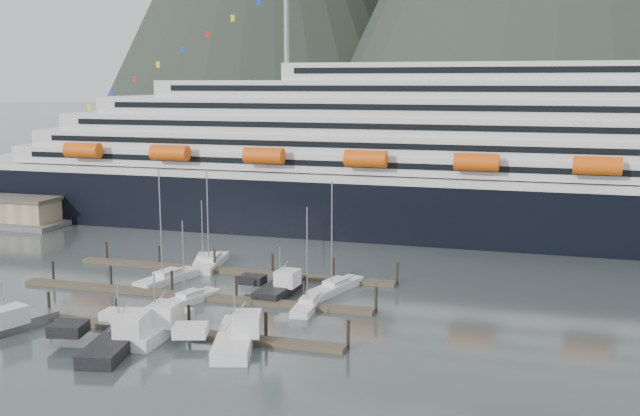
{
  "coord_description": "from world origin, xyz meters",
  "views": [
    {
      "loc": [
        37.62,
        -79.92,
        27.02
      ],
      "look_at": [
        6.58,
        22.0,
        9.03
      ],
      "focal_mm": 42.0,
      "sensor_mm": 36.0,
      "label": 1
    }
  ],
  "objects_px": {
    "cruise_ship": "(501,168)",
    "sailboat_d": "(309,304)",
    "trawler_b": "(155,326)",
    "trawler_a": "(3,324)",
    "sailboat_b": "(168,279)",
    "trawler_c": "(118,337)",
    "trawler_d": "(234,337)",
    "sailboat_g": "(336,287)",
    "sailboat_c": "(190,299)",
    "sailboat_f": "(204,261)",
    "trawler_e": "(279,287)",
    "sailboat_e": "(211,263)"
  },
  "relations": [
    {
      "from": "sailboat_d",
      "to": "trawler_a",
      "type": "relative_size",
      "value": 1.06
    },
    {
      "from": "sailboat_c",
      "to": "sailboat_g",
      "type": "xyz_separation_m",
      "value": [
        15.88,
        10.48,
        0.03
      ]
    },
    {
      "from": "trawler_d",
      "to": "sailboat_d",
      "type": "bearing_deg",
      "value": -29.83
    },
    {
      "from": "cruise_ship",
      "to": "sailboat_d",
      "type": "xyz_separation_m",
      "value": [
        -19.18,
        -51.44,
        -11.64
      ]
    },
    {
      "from": "trawler_c",
      "to": "trawler_d",
      "type": "height_order",
      "value": "trawler_c"
    },
    {
      "from": "sailboat_c",
      "to": "trawler_d",
      "type": "height_order",
      "value": "sailboat_c"
    },
    {
      "from": "sailboat_c",
      "to": "sailboat_f",
      "type": "height_order",
      "value": "sailboat_c"
    },
    {
      "from": "sailboat_b",
      "to": "trawler_b",
      "type": "distance_m",
      "value": 21.78
    },
    {
      "from": "cruise_ship",
      "to": "sailboat_f",
      "type": "relative_size",
      "value": 20.7
    },
    {
      "from": "cruise_ship",
      "to": "sailboat_b",
      "type": "height_order",
      "value": "cruise_ship"
    },
    {
      "from": "sailboat_c",
      "to": "trawler_b",
      "type": "bearing_deg",
      "value": -152.69
    },
    {
      "from": "sailboat_b",
      "to": "trawler_c",
      "type": "xyz_separation_m",
      "value": [
        7.14,
        -23.97,
        0.48
      ]
    },
    {
      "from": "sailboat_e",
      "to": "sailboat_d",
      "type": "bearing_deg",
      "value": -136.87
    },
    {
      "from": "sailboat_d",
      "to": "sailboat_f",
      "type": "height_order",
      "value": "sailboat_d"
    },
    {
      "from": "cruise_ship",
      "to": "trawler_d",
      "type": "xyz_separation_m",
      "value": [
        -22.6,
        -66.44,
        -11.12
      ]
    },
    {
      "from": "sailboat_b",
      "to": "sailboat_f",
      "type": "bearing_deg",
      "value": 14.34
    },
    {
      "from": "trawler_d",
      "to": "sailboat_e",
      "type": "bearing_deg",
      "value": 12.06
    },
    {
      "from": "trawler_a",
      "to": "trawler_d",
      "type": "height_order",
      "value": "trawler_d"
    },
    {
      "from": "sailboat_g",
      "to": "sailboat_c",
      "type": "bearing_deg",
      "value": 139.74
    },
    {
      "from": "sailboat_c",
      "to": "trawler_d",
      "type": "xyz_separation_m",
      "value": [
        11.37,
        -12.54,
        0.53
      ]
    },
    {
      "from": "sailboat_f",
      "to": "sailboat_e",
      "type": "bearing_deg",
      "value": -144.22
    },
    {
      "from": "sailboat_b",
      "to": "sailboat_g",
      "type": "height_order",
      "value": "sailboat_b"
    },
    {
      "from": "sailboat_b",
      "to": "trawler_d",
      "type": "distance_m",
      "value": 27.65
    },
    {
      "from": "trawler_e",
      "to": "sailboat_d",
      "type": "bearing_deg",
      "value": -125.94
    },
    {
      "from": "sailboat_e",
      "to": "trawler_b",
      "type": "height_order",
      "value": "sailboat_e"
    },
    {
      "from": "sailboat_e",
      "to": "trawler_a",
      "type": "xyz_separation_m",
      "value": [
        -9.03,
        -33.71,
        0.4
      ]
    },
    {
      "from": "sailboat_e",
      "to": "trawler_d",
      "type": "height_order",
      "value": "sailboat_e"
    },
    {
      "from": "trawler_d",
      "to": "cruise_ship",
      "type": "bearing_deg",
      "value": -35.79
    },
    {
      "from": "sailboat_b",
      "to": "sailboat_e",
      "type": "bearing_deg",
      "value": 4.11
    },
    {
      "from": "cruise_ship",
      "to": "trawler_c",
      "type": "xyz_separation_m",
      "value": [
        -34.08,
        -69.98,
        -11.11
      ]
    },
    {
      "from": "sailboat_e",
      "to": "trawler_b",
      "type": "relative_size",
      "value": 1.29
    },
    {
      "from": "trawler_a",
      "to": "sailboat_d",
      "type": "bearing_deg",
      "value": -37.34
    },
    {
      "from": "sailboat_b",
      "to": "trawler_e",
      "type": "distance_m",
      "value": 16.57
    },
    {
      "from": "cruise_ship",
      "to": "trawler_a",
      "type": "relative_size",
      "value": 17.33
    },
    {
      "from": "sailboat_f",
      "to": "trawler_b",
      "type": "relative_size",
      "value": 0.87
    },
    {
      "from": "sailboat_f",
      "to": "trawler_e",
      "type": "bearing_deg",
      "value": -145.12
    },
    {
      "from": "sailboat_e",
      "to": "trawler_c",
      "type": "distance_m",
      "value": 34.21
    },
    {
      "from": "sailboat_d",
      "to": "sailboat_e",
      "type": "bearing_deg",
      "value": 49.36
    },
    {
      "from": "sailboat_d",
      "to": "trawler_b",
      "type": "bearing_deg",
      "value": 134.29
    },
    {
      "from": "sailboat_d",
      "to": "sailboat_g",
      "type": "relative_size",
      "value": 0.86
    },
    {
      "from": "sailboat_g",
      "to": "trawler_a",
      "type": "relative_size",
      "value": 1.24
    },
    {
      "from": "trawler_c",
      "to": "cruise_ship",
      "type": "bearing_deg",
      "value": -37.31
    },
    {
      "from": "sailboat_c",
      "to": "sailboat_d",
      "type": "relative_size",
      "value": 0.84
    },
    {
      "from": "cruise_ship",
      "to": "sailboat_g",
      "type": "relative_size",
      "value": 14.03
    },
    {
      "from": "cruise_ship",
      "to": "sailboat_c",
      "type": "distance_m",
      "value": 64.76
    },
    {
      "from": "cruise_ship",
      "to": "trawler_d",
      "type": "bearing_deg",
      "value": -108.78
    },
    {
      "from": "sailboat_d",
      "to": "sailboat_f",
      "type": "distance_m",
      "value": 27.5
    },
    {
      "from": "trawler_c",
      "to": "trawler_d",
      "type": "bearing_deg",
      "value": -84.23
    },
    {
      "from": "sailboat_b",
      "to": "trawler_a",
      "type": "height_order",
      "value": "sailboat_b"
    },
    {
      "from": "trawler_d",
      "to": "trawler_e",
      "type": "height_order",
      "value": "trawler_d"
    }
  ]
}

